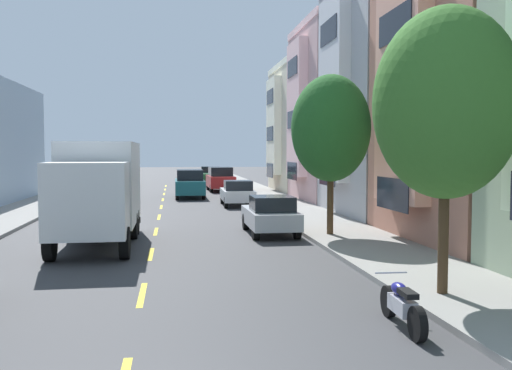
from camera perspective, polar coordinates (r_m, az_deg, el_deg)
The scene contains 18 objects.
ground_plane at distance 35.76m, azimuth -9.43°, elevation -1.74°, with size 160.00×160.00×0.00m, color #38383A.
sidewalk_left at distance 34.65m, azimuth -21.32°, elevation -1.97°, with size 3.20×120.00×0.14m, color gray.
sidewalk_right at distance 34.35m, azimuth 2.44°, elevation -1.79°, with size 3.20×120.00×0.14m, color gray.
lane_centerline_dashes at distance 30.29m, azimuth -9.63°, elevation -2.65°, with size 0.14×47.20×0.01m.
townhouse_third_dove_grey at distance 30.23m, azimuth 19.12°, elevation 8.10°, with size 12.48×8.09×11.90m.
townhouse_fourth_rose at distance 37.47m, azimuth 12.17°, elevation 6.77°, with size 10.94×8.09×11.25m.
townhouse_fifth_cream at distance 45.25m, azimuth 8.28°, elevation 5.36°, with size 10.63×8.09×9.90m.
street_tree_nearest at distance 12.66m, azimuth 18.59°, elevation 7.79°, with size 3.06×3.06×6.07m.
street_tree_second at distance 20.86m, azimuth 7.55°, elevation 5.67°, with size 2.89×2.89×5.83m.
delivery_box_truck at distance 19.96m, azimuth -15.54°, elevation -0.24°, with size 2.43×7.09×3.49m.
parked_wagon_navy at distance 39.31m, azimuth -15.84°, elevation -0.19°, with size 1.82×4.70×1.50m.
parked_hatchback_silver at distance 21.62m, azimuth 1.47°, elevation -3.02°, with size 1.75×4.01×1.50m.
parked_hatchback_white at distance 32.93m, azimuth -1.89°, elevation -0.81°, with size 1.78×4.02×1.50m.
parked_wagon_burgundy at distance 54.97m, azimuth -13.69°, elevation 0.83°, with size 1.94×4.74×1.50m.
parked_suv_red at distance 45.29m, azimuth -3.61°, elevation 0.63°, with size 2.06×4.84×1.93m.
parked_pickup_forest at distance 53.80m, azimuth -4.56°, elevation 0.89°, with size 2.08×5.33×1.73m.
moving_teal_sedan at distance 38.92m, azimuth -6.70°, elevation 0.16°, with size 1.95×4.80×1.93m.
parked_motorcycle at distance 10.69m, azimuth 14.49°, elevation -11.69°, with size 0.62×2.05×0.90m.
Camera 1 is at (0.71, -5.61, 3.17)m, focal length 39.70 mm.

